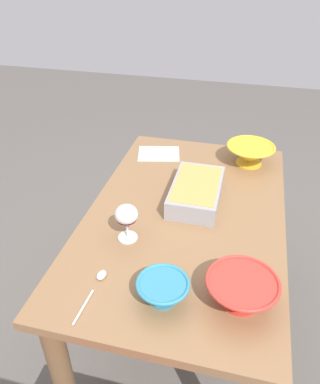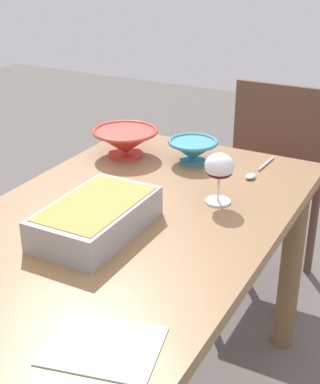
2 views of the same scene
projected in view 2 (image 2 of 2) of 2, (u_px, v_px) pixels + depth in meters
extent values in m
cube|color=olive|center=(126.00, 224.00, 1.52)|extent=(1.29, 0.79, 0.04)
cylinder|color=brown|center=(133.00, 225.00, 2.27)|extent=(0.08, 0.08, 0.69)
cylinder|color=brown|center=(291.00, 266.00, 1.99)|extent=(0.08, 0.08, 0.69)
cube|color=#B22D2D|center=(261.00, 186.00, 2.32)|extent=(0.41, 0.42, 0.02)
cube|color=brown|center=(279.00, 128.00, 2.39)|extent=(0.02, 0.40, 0.38)
cylinder|color=brown|center=(199.00, 245.00, 2.35)|extent=(0.04, 0.04, 0.46)
cylinder|color=brown|center=(289.00, 268.00, 2.19)|extent=(0.04, 0.04, 0.46)
cylinder|color=brown|center=(231.00, 210.00, 2.65)|extent=(0.04, 0.04, 0.46)
cylinder|color=brown|center=(313.00, 228.00, 2.49)|extent=(0.04, 0.04, 0.46)
cylinder|color=white|center=(218.00, 201.00, 1.60)|extent=(0.07, 0.07, 0.01)
cylinder|color=white|center=(218.00, 189.00, 1.58)|extent=(0.01, 0.01, 0.07)
ellipsoid|color=white|center=(220.00, 166.00, 1.55)|extent=(0.08, 0.08, 0.07)
ellipsoid|color=#4C0A19|center=(219.00, 172.00, 1.56)|extent=(0.07, 0.07, 0.03)
cube|color=#99999E|center=(96.00, 218.00, 1.42)|extent=(0.34, 0.20, 0.08)
cube|color=tan|center=(96.00, 206.00, 1.41)|extent=(0.31, 0.18, 0.02)
cylinder|color=teal|center=(193.00, 161.00, 1.88)|extent=(0.09, 0.09, 0.01)
cone|color=teal|center=(193.00, 151.00, 1.86)|extent=(0.16, 0.16, 0.06)
torus|color=teal|center=(193.00, 142.00, 1.85)|extent=(0.17, 0.17, 0.01)
cylinder|color=red|center=(126.00, 154.00, 1.94)|extent=(0.12, 0.12, 0.01)
cone|color=red|center=(125.00, 142.00, 1.92)|extent=(0.22, 0.22, 0.08)
torus|color=red|center=(125.00, 131.00, 1.90)|extent=(0.23, 0.23, 0.01)
cylinder|color=silver|center=(266.00, 163.00, 1.85)|extent=(0.13, 0.02, 0.01)
ellipsoid|color=silver|center=(251.00, 176.00, 1.75)|extent=(0.05, 0.03, 0.01)
cube|color=#B2CCB7|center=(103.00, 345.00, 1.04)|extent=(0.21, 0.24, 0.00)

